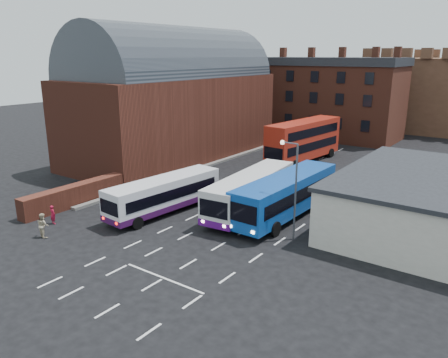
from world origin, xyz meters
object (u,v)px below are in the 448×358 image
Objects in this scene: bus_white_outbound at (164,193)px; pedestrian_red at (53,215)px; bus_white_inbound at (251,190)px; bus_blue at (286,193)px; street_lamp at (293,182)px; bus_red_double at (304,140)px; pedestrian_beige at (43,225)px.

bus_white_outbound is 8.75m from pedestrian_red.
bus_blue is (2.95, 0.59, 0.11)m from bus_white_inbound.
street_lamp is (10.96, 1.28, 2.50)m from bus_white_outbound.
pedestrian_red is (-6.65, -29.90, -1.89)m from bus_red_double.
pedestrian_red is (-16.22, -8.21, -3.47)m from street_lamp.
bus_white_outbound is 0.86× the size of bus_red_double.
bus_red_double is at bearing 113.81° from street_lamp.
pedestrian_red is 0.83× the size of pedestrian_beige.
pedestrian_red is 2.54m from pedestrian_beige.
bus_white_outbound is 11.32m from street_lamp.
bus_red_double is 8.46× the size of pedestrian_red.
bus_white_inbound is 6.56m from street_lamp.
street_lamp is 3.90× the size of pedestrian_beige.
bus_blue is 4.89m from street_lamp.
bus_blue is 18.40m from pedestrian_beige.
bus_red_double is (-7.21, 18.03, 0.65)m from bus_blue.
bus_white_inbound is 3.01m from bus_blue.
pedestrian_beige reaches higher than pedestrian_red.
pedestrian_red is (-13.87, -11.87, -1.24)m from bus_blue.
street_lamp is at bearing 124.37° from bus_blue.
bus_white_outbound is 0.88× the size of bus_blue.
bus_white_inbound reaches higher than bus_white_outbound.
bus_white_outbound reaches higher than pedestrian_beige.
pedestrian_red is at bearing -121.78° from bus_white_outbound.
street_lamp is (2.36, -3.66, 2.23)m from bus_blue.
bus_white_outbound is 0.92× the size of bus_white_inbound.
bus_blue is 18.29m from pedestrian_red.
pedestrian_red is at bearing 83.61° from bus_red_double.
bus_white_inbound is 0.96× the size of bus_blue.
bus_white_outbound is at bearing 31.45° from bus_blue.
pedestrian_beige is (-14.53, -10.10, -3.32)m from street_lamp.
bus_white_inbound is 1.70× the size of street_lamp.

